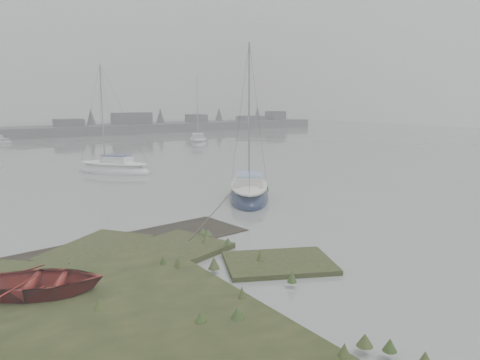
% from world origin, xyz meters
% --- Properties ---
extents(ground, '(160.00, 160.00, 0.00)m').
position_xyz_m(ground, '(0.00, 30.00, 0.00)').
color(ground, slate).
rests_on(ground, ground).
extents(far_shoreline, '(60.00, 8.00, 4.15)m').
position_xyz_m(far_shoreline, '(26.84, 61.90, 0.85)').
color(far_shoreline, '#4C4F51').
rests_on(far_shoreline, ground).
extents(sailboat_main, '(5.50, 6.56, 9.20)m').
position_xyz_m(sailboat_main, '(5.89, 8.71, 0.29)').
color(sailboat_main, '#131D3A').
rests_on(sailboat_main, ground).
extents(sailboat_white, '(5.24, 6.12, 8.63)m').
position_xyz_m(sailboat_white, '(2.93, 21.92, 0.27)').
color(sailboat_white, white).
rests_on(sailboat_white, ground).
extents(sailboat_far_b, '(4.85, 6.61, 9.00)m').
position_xyz_m(sailboat_far_b, '(18.71, 37.01, 0.28)').
color(sailboat_far_b, silver).
rests_on(sailboat_far_b, ground).
extents(dinghy, '(4.14, 3.72, 0.71)m').
position_xyz_m(dinghy, '(-6.66, 1.00, 0.57)').
color(dinghy, maroon).
rests_on(dinghy, marsh_bank).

